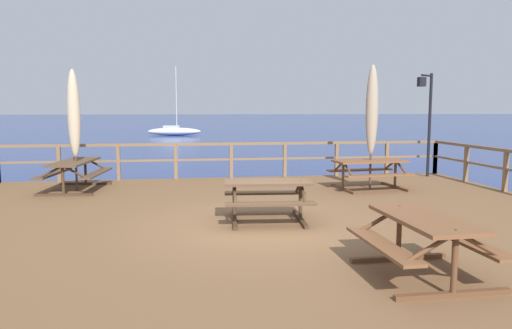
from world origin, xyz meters
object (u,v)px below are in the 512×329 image
picnic_table_front_left (75,169)px  patio_umbrella_tall_back_right (74,114)px  picnic_table_mid_right (268,192)px  picnic_table_mid_centre (424,234)px  picnic_table_back_left (370,168)px  patio_umbrella_tall_mid_right (372,111)px  lamp_post_hooked (427,109)px  sailboat_distant (174,131)px

picnic_table_front_left → patio_umbrella_tall_back_right: 1.42m
picnic_table_mid_right → patio_umbrella_tall_back_right: patio_umbrella_tall_back_right is taller
picnic_table_mid_centre → picnic_table_back_left: bearing=73.8°
picnic_table_mid_centre → picnic_table_mid_right: bearing=113.5°
picnic_table_front_left → picnic_table_mid_centre: bearing=-52.1°
patio_umbrella_tall_mid_right → patio_umbrella_tall_back_right: 7.68m
picnic_table_back_left → picnic_table_front_left: 7.71m
picnic_table_mid_centre → patio_umbrella_tall_back_right: patio_umbrella_tall_back_right is taller
picnic_table_back_left → lamp_post_hooked: (2.57, 1.93, 1.56)m
patio_umbrella_tall_back_right → sailboat_distant: (1.60, 42.01, -2.28)m
picnic_table_front_left → patio_umbrella_tall_mid_right: (7.68, -0.94, 1.50)m
picnic_table_front_left → patio_umbrella_tall_mid_right: patio_umbrella_tall_mid_right is taller
picnic_table_mid_centre → sailboat_distant: sailboat_distant is taller
picnic_table_mid_right → sailboat_distant: bearing=93.4°
lamp_post_hooked → patio_umbrella_tall_back_right: bearing=-174.2°
patio_umbrella_tall_mid_right → sailboat_distant: (-6.03, 42.88, -2.37)m
picnic_table_mid_centre → lamp_post_hooked: (4.45, 8.38, 1.56)m
picnic_table_mid_centre → patio_umbrella_tall_mid_right: patio_umbrella_tall_mid_right is taller
picnic_table_mid_centre → patio_umbrella_tall_back_right: (-5.72, 7.36, 1.43)m
picnic_table_mid_centre → sailboat_distant: size_ratio=0.22×
patio_umbrella_tall_mid_right → picnic_table_mid_right: bearing=-135.8°
picnic_table_front_left → patio_umbrella_tall_back_right: (0.05, -0.07, 1.41)m
patio_umbrella_tall_back_right → lamp_post_hooked: size_ratio=0.97×
patio_umbrella_tall_mid_right → picnic_table_back_left: bearing=-132.0°
patio_umbrella_tall_mid_right → lamp_post_hooked: bearing=36.8°
picnic_table_front_left → sailboat_distant: bearing=87.7°
picnic_table_mid_centre → picnic_table_front_left: bearing=127.9°
patio_umbrella_tall_mid_right → lamp_post_hooked: 3.17m
picnic_table_back_left → patio_umbrella_tall_back_right: 7.79m
sailboat_distant → picnic_table_mid_right: bearing=-86.6°
sailboat_distant → picnic_table_mid_centre: bearing=-85.2°
patio_umbrella_tall_mid_right → patio_umbrella_tall_back_right: (-7.63, 0.87, -0.09)m
patio_umbrella_tall_mid_right → sailboat_distant: bearing=98.0°
sailboat_distant → picnic_table_back_left: bearing=-82.0°
lamp_post_hooked → picnic_table_back_left: bearing=-143.1°
picnic_table_back_left → picnic_table_mid_centre: size_ratio=1.16×
picnic_table_mid_centre → patio_umbrella_tall_mid_right: 6.93m
picnic_table_front_left → lamp_post_hooked: size_ratio=0.71×
lamp_post_hooked → sailboat_distant: 41.94m
picnic_table_mid_right → patio_umbrella_tall_mid_right: bearing=44.2°
picnic_table_back_left → lamp_post_hooked: size_ratio=0.63×
picnic_table_front_left → patio_umbrella_tall_back_right: patio_umbrella_tall_back_right is taller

